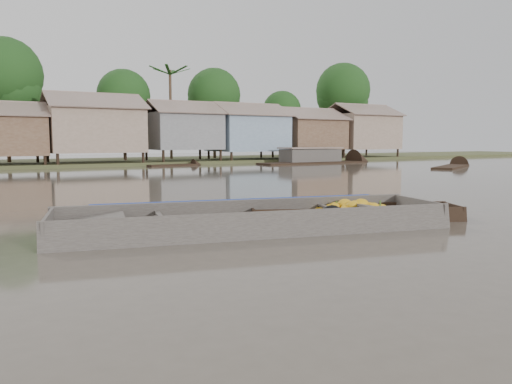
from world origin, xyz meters
TOP-DOWN VIEW (x-y plane):
  - ground at (0.00, 0.00)m, footprint 120.00×120.00m
  - riverbank at (3.03, 31.86)m, footprint 120.00×12.47m
  - banana_boat at (2.29, 0.52)m, footprint 5.17×3.21m
  - viewer_boat at (-0.45, 0.52)m, footprint 8.62×3.98m
  - distant_boats at (16.49, 23.64)m, footprint 47.74×14.33m

SIDE VIEW (x-z plane):
  - ground at x=0.00m, z-range 0.00..0.00m
  - viewer_boat at x=-0.45m, z-range -0.26..0.41m
  - banana_boat at x=2.29m, z-range -0.23..0.49m
  - distant_boats at x=16.49m, z-range -0.45..0.93m
  - riverbank at x=3.03m, z-range -2.04..8.18m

